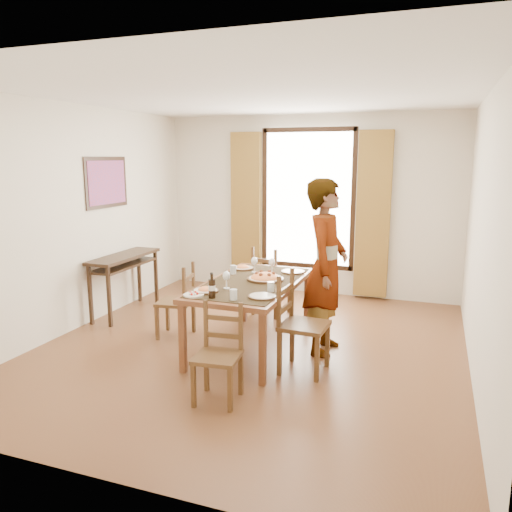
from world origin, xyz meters
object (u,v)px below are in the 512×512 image
(dining_table, at_px, (252,287))
(console_table, at_px, (124,263))
(man, at_px, (326,267))
(pasta_platter, at_px, (265,276))

(dining_table, bearing_deg, console_table, 163.44)
(console_table, distance_m, man, 2.84)
(console_table, height_order, pasta_platter, pasta_platter)
(pasta_platter, bearing_deg, man, 8.02)
(man, bearing_deg, pasta_platter, 98.43)
(console_table, distance_m, dining_table, 2.12)
(man, height_order, pasta_platter, man)
(console_table, xyz_separation_m, dining_table, (2.04, -0.61, 0.01))
(dining_table, relative_size, pasta_platter, 4.43)
(dining_table, bearing_deg, man, 15.06)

